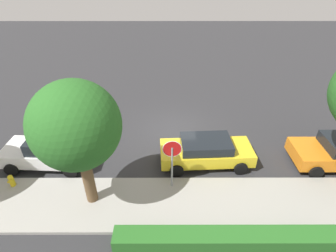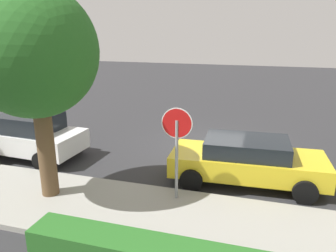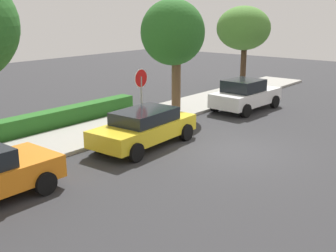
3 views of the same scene
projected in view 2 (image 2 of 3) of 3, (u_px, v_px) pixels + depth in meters
ground_plane at (209, 146)px, 12.60m from camera, size 60.00×60.00×0.00m
sidewalk_curb at (171, 219)px, 7.61m from camera, size 32.00×2.76×0.14m
stop_sign at (177, 139)px, 8.01m from camera, size 0.77×0.08×2.52m
parked_car_yellow at (247, 160)px, 9.39m from camera, size 4.41×2.12×1.35m
parked_car_white at (27, 135)px, 11.37m from camera, size 4.09×2.14×1.55m
street_tree_mid_block at (33, 53)px, 7.47m from camera, size 3.02×3.02×5.37m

